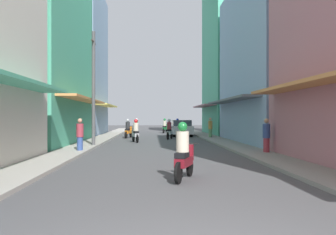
% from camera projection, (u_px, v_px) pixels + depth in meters
% --- Properties ---
extents(ground_plane, '(103.85, 103.85, 0.00)m').
position_uv_depth(ground_plane, '(158.00, 143.00, 23.56)').
color(ground_plane, '#4C4C4F').
extents(sidewalk_left, '(1.60, 55.20, 0.12)m').
position_uv_depth(sidewalk_left, '(93.00, 142.00, 23.35)').
color(sidewalk_left, '#ADA89E').
rests_on(sidewalk_left, ground).
extents(sidewalk_right, '(1.60, 55.20, 0.12)m').
position_uv_depth(sidewalk_right, '(222.00, 142.00, 23.76)').
color(sidewalk_right, gray).
rests_on(sidewalk_right, ground).
extents(building_left_mid, '(7.05, 11.43, 16.88)m').
position_uv_depth(building_left_mid, '(28.00, 9.00, 22.01)').
color(building_left_mid, '#4CB28C').
rests_on(building_left_mid, ground).
extents(building_left_far, '(7.05, 9.76, 13.57)m').
position_uv_depth(building_left_far, '(69.00, 63.00, 32.98)').
color(building_left_far, '#8CA5CC').
rests_on(building_left_far, ground).
extents(building_right_mid, '(7.05, 11.69, 10.71)m').
position_uv_depth(building_right_mid, '(282.00, 61.00, 23.11)').
color(building_right_mid, '#8CA5CC').
rests_on(building_right_mid, ground).
extents(building_right_far, '(7.05, 9.38, 16.72)m').
position_uv_depth(building_right_far, '(239.00, 49.00, 34.39)').
color(building_right_far, '#4CB28C').
rests_on(building_right_far, ground).
extents(motorbike_green, '(0.74, 1.75, 1.58)m').
position_uv_depth(motorbike_green, '(165.00, 127.00, 38.12)').
color(motorbike_green, black).
rests_on(motorbike_green, ground).
extents(motorbike_blue, '(0.55, 1.81, 1.58)m').
position_uv_depth(motorbike_blue, '(137.00, 126.00, 38.48)').
color(motorbike_blue, black).
rests_on(motorbike_blue, ground).
extents(motorbike_black, '(0.55, 1.81, 1.58)m').
position_uv_depth(motorbike_black, '(177.00, 127.00, 36.20)').
color(motorbike_black, black).
rests_on(motorbike_black, ground).
extents(motorbike_white, '(0.69, 1.76, 1.58)m').
position_uv_depth(motorbike_white, '(170.00, 130.00, 27.41)').
color(motorbike_white, black).
rests_on(motorbike_white, ground).
extents(motorbike_orange, '(0.67, 1.77, 1.58)m').
position_uv_depth(motorbike_orange, '(128.00, 129.00, 28.92)').
color(motorbike_orange, black).
rests_on(motorbike_orange, ground).
extents(motorbike_maroon, '(0.78, 1.73, 1.58)m').
position_uv_depth(motorbike_maroon, '(184.00, 154.00, 9.57)').
color(motorbike_maroon, black).
rests_on(motorbike_maroon, ground).
extents(motorbike_silver, '(0.67, 1.77, 1.58)m').
position_uv_depth(motorbike_silver, '(135.00, 132.00, 24.03)').
color(motorbike_silver, black).
rests_on(motorbike_silver, ground).
extents(parked_car, '(1.81, 4.12, 1.45)m').
position_uv_depth(parked_car, '(181.00, 128.00, 31.63)').
color(parked_car, silver).
rests_on(parked_car, ground).
extents(pedestrian_midway, '(0.34, 0.34, 1.65)m').
position_uv_depth(pedestrian_midway, '(266.00, 137.00, 15.99)').
color(pedestrian_midway, '#99333F').
rests_on(pedestrian_midway, ground).
extents(pedestrian_foreground, '(0.34, 0.34, 1.65)m').
position_uv_depth(pedestrian_foreground, '(80.00, 136.00, 16.91)').
color(pedestrian_foreground, '#334C8C').
rests_on(pedestrian_foreground, ground).
extents(pedestrian_far, '(0.34, 0.34, 1.67)m').
position_uv_depth(pedestrian_far, '(210.00, 128.00, 28.11)').
color(pedestrian_far, '#598C59').
rests_on(pedestrian_far, ground).
extents(utility_pole, '(0.20, 1.20, 6.60)m').
position_uv_depth(utility_pole, '(94.00, 88.00, 20.18)').
color(utility_pole, '#4C4C4F').
rests_on(utility_pole, ground).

